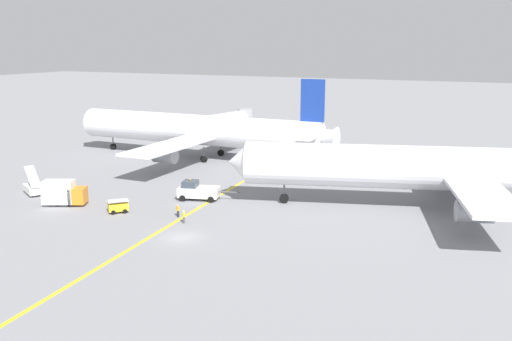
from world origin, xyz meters
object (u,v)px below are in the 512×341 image
Objects in this scene: pushback_tug at (198,191)px; ground_crew_marshaller_foreground at (178,210)px; airliner_being_pushed at (448,169)px; jet_bridge at (232,119)px; gse_baggage_cart_trailing at (118,206)px; gse_stair_truck_yellow at (33,188)px; airliner_at_gate_left at (198,130)px; ground_crew_ramp_agent_by_cones at (184,217)px; gse_catering_truck_tall at (64,193)px.

ground_crew_marshaller_foreground is at bearing -76.36° from pushback_tug.
airliner_being_pushed is 68.82m from jet_bridge.
jet_bridge is (-23.32, 60.27, 3.60)m from ground_crew_marshaller_foreground.
jet_bridge is at bearing 103.58° from gse_baggage_cart_trailing.
airliner_being_pushed is 34.90m from pushback_tug.
gse_stair_truck_yellow reaches higher than gse_baggage_cart_trailing.
ground_crew_ramp_agent_by_cones is at bearing -61.91° from airliner_at_gate_left.
jet_bridge is (-54.48, 42.03, -1.18)m from airliner_being_pushed.
gse_stair_truck_yellow reaches higher than ground_crew_ramp_agent_by_cones.
gse_stair_truck_yellow is 59.87m from jet_bridge.
airliner_being_pushed reaches higher than airliner_at_gate_left.
ground_crew_ramp_agent_by_cones is (19.61, 0.01, -0.88)m from gse_catering_truck_tall.
airliner_at_gate_left is at bearing 120.43° from pushback_tug.
gse_stair_truck_yellow reaches higher than pushback_tug.
gse_baggage_cart_trailing is (-6.27, -10.23, -0.43)m from pushback_tug.
airliner_at_gate_left is 6.26× the size of pushback_tug.
gse_catering_truck_tall is (-48.68, -20.18, -3.91)m from airliner_being_pushed.
ground_crew_ramp_agent_by_cones is at bearing -67.78° from jet_bridge.
jet_bridge reaches higher than ground_crew_ramp_agent_by_cones.
airliner_at_gate_left is 0.97× the size of airliner_being_pushed.
gse_catering_truck_tall is 1.29× the size of gse_stair_truck_yellow.
gse_baggage_cart_trailing is at bearing 1.53° from gse_catering_truck_tall.
gse_stair_truck_yellow is at bearing 174.93° from ground_crew_ramp_agent_by_cones.
airliner_being_pushed is 34.73× the size of ground_crew_ramp_agent_by_cones.
airliner_at_gate_left is 3.32× the size of jet_bridge.
airliner_being_pushed is 36.43m from ground_crew_marshaller_foreground.
ground_crew_ramp_agent_by_cones is (2.09, -1.93, -0.01)m from ground_crew_marshaller_foreground.
gse_stair_truck_yellow is (-8.46, 2.50, -0.73)m from gse_catering_truck_tall.
ground_crew_marshaller_foreground is 1.01× the size of ground_crew_ramp_agent_by_cones.
gse_catering_truck_tall is (0.08, -36.90, -3.77)m from airliner_at_gate_left.
gse_baggage_cart_trailing reaches higher than ground_crew_ramp_agent_by_cones.
pushback_tug is 2.98× the size of gse_baggage_cart_trailing.
airliner_at_gate_left is at bearing -77.27° from jet_bridge.
ground_crew_marshaller_foreground is (8.34, 1.69, 0.03)m from gse_baggage_cart_trailing.
gse_stair_truck_yellow is 2.87× the size of ground_crew_marshaller_foreground.
airliner_being_pushed is 60.00m from gse_stair_truck_yellow.
gse_catering_truck_tall is at bearing -157.48° from airliner_being_pushed.
jet_bridge is (-25.41, 62.19, 3.61)m from ground_crew_ramp_agent_by_cones.
gse_catering_truck_tall is at bearing -173.69° from ground_crew_marshaller_foreground.
ground_crew_marshaller_foreground is 2.84m from ground_crew_ramp_agent_by_cones.
gse_stair_truck_yellow is at bearing 178.76° from ground_crew_marshaller_foreground.
airliner_at_gate_left is 51.55m from airliner_being_pushed.
gse_baggage_cart_trailing is 17.78m from gse_stair_truck_yellow.
ground_crew_ramp_agent_by_cones is (28.07, -2.49, -0.15)m from gse_stair_truck_yellow.
pushback_tug is at bearing -59.57° from airliner_at_gate_left.
ground_crew_marshaller_foreground is at bearing -63.28° from airliner_at_gate_left.
pushback_tug is 56.02m from jet_bridge.
ground_crew_marshaller_foreground is at bearing 11.47° from gse_baggage_cart_trailing.
jet_bridge is at bearing 112.32° from pushback_tug.
airliner_being_pushed is at bearing -37.65° from jet_bridge.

